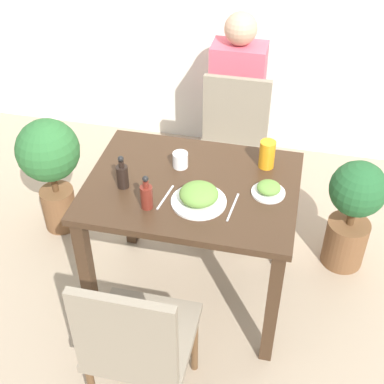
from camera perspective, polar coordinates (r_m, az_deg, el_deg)
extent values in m
plane|color=tan|center=(3.04, 0.00, -10.53)|extent=(16.00, 16.00, 0.00)
cube|color=#3D2819|center=(2.52, 0.00, 0.57)|extent=(1.00, 0.75, 0.04)
cube|color=#3D2819|center=(2.67, -11.09, -8.78)|extent=(0.06, 0.06, 0.73)
cube|color=#3D2819|center=(2.52, 8.53, -12.18)|extent=(0.06, 0.06, 0.73)
cube|color=#3D2819|center=(3.10, -6.76, -0.23)|extent=(0.06, 0.06, 0.73)
cube|color=#3D2819|center=(2.98, 9.85, -2.63)|extent=(0.06, 0.06, 0.73)
cube|color=gray|center=(2.32, -5.21, -15.06)|extent=(0.42, 0.42, 0.04)
cube|color=gray|center=(2.02, -7.24, -15.30)|extent=(0.40, 0.04, 0.44)
cylinder|color=brown|center=(2.58, 0.27, -15.67)|extent=(0.03, 0.03, 0.42)
cylinder|color=brown|center=(2.65, -7.60, -14.13)|extent=(0.03, 0.03, 0.42)
cube|color=gray|center=(3.21, 3.95, 3.18)|extent=(0.42, 0.42, 0.04)
cube|color=gray|center=(3.24, 4.71, 8.56)|extent=(0.40, 0.04, 0.44)
cylinder|color=brown|center=(3.24, 0.10, -1.50)|extent=(0.03, 0.03, 0.42)
cylinder|color=brown|center=(3.20, 6.40, -2.41)|extent=(0.03, 0.03, 0.42)
cylinder|color=brown|center=(3.52, 1.39, 2.21)|extent=(0.03, 0.03, 0.42)
cylinder|color=brown|center=(3.48, 7.20, 1.41)|extent=(0.03, 0.03, 0.42)
cylinder|color=white|center=(2.40, 0.72, -1.02)|extent=(0.25, 0.25, 0.01)
ellipsoid|color=olive|center=(2.37, 0.73, -0.22)|extent=(0.18, 0.18, 0.08)
cylinder|color=white|center=(2.47, 8.13, -0.06)|extent=(0.16, 0.16, 0.01)
ellipsoid|color=olive|center=(2.46, 8.19, 0.48)|extent=(0.11, 0.11, 0.05)
cylinder|color=white|center=(2.60, -1.25, 3.44)|extent=(0.07, 0.07, 0.08)
cylinder|color=orange|center=(2.61, 8.01, 4.00)|extent=(0.08, 0.08, 0.14)
cylinder|color=maroon|center=(2.35, -4.86, -0.55)|extent=(0.05, 0.05, 0.11)
cylinder|color=maroon|center=(2.31, -4.96, 0.83)|extent=(0.02, 0.02, 0.03)
sphere|color=black|center=(2.29, -5.00, 1.41)|extent=(0.03, 0.03, 0.03)
cylinder|color=black|center=(2.48, -7.42, 1.62)|extent=(0.05, 0.05, 0.11)
cylinder|color=black|center=(2.44, -7.56, 2.97)|extent=(0.02, 0.02, 0.03)
sphere|color=black|center=(2.42, -7.62, 3.54)|extent=(0.03, 0.03, 0.03)
cube|color=silver|center=(2.43, -2.86, -0.57)|extent=(0.04, 0.18, 0.00)
cube|color=silver|center=(2.38, 4.38, -1.62)|extent=(0.03, 0.20, 0.00)
cylinder|color=brown|center=(3.44, -13.95, -1.65)|extent=(0.21, 0.21, 0.28)
cylinder|color=brown|center=(3.32, -14.46, 0.91)|extent=(0.04, 0.04, 0.11)
sphere|color=#2D6B33|center=(3.18, -15.14, 4.32)|extent=(0.37, 0.37, 0.37)
cylinder|color=brown|center=(3.22, 16.00, -5.17)|extent=(0.24, 0.24, 0.30)
cylinder|color=brown|center=(3.09, 16.62, -2.58)|extent=(0.04, 0.04, 0.09)
sphere|color=#235B2D|center=(2.97, 17.31, 0.32)|extent=(0.31, 0.31, 0.31)
cube|color=#2D3347|center=(3.74, 4.48, 4.86)|extent=(0.28, 0.20, 0.45)
cube|color=#DB566B|center=(3.49, 4.88, 11.48)|extent=(0.34, 0.22, 0.52)
sphere|color=tan|center=(3.34, 5.23, 16.96)|extent=(0.20, 0.20, 0.20)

